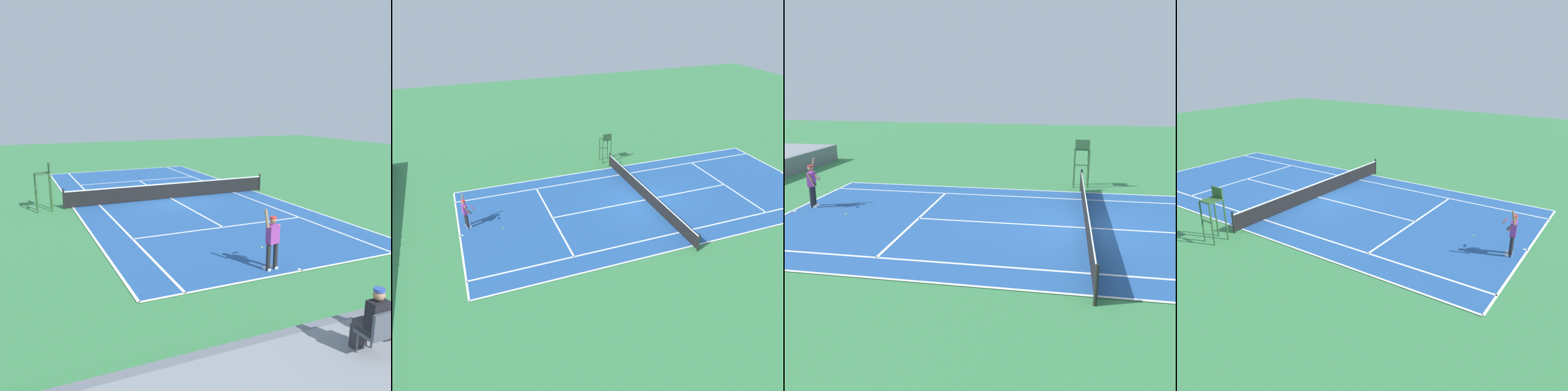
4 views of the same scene
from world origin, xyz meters
TOP-DOWN VIEW (x-y plane):
  - ground_plane at (0.00, 0.00)m, footprint 80.00×80.00m
  - court at (0.00, 0.00)m, footprint 11.08×23.88m
  - net at (0.00, 0.00)m, footprint 11.98×0.10m
  - spectator_seated_6 at (2.94, 17.44)m, footprint 0.44×0.60m
  - tennis_player at (0.83, 11.36)m, footprint 0.75×0.73m
  - tennis_ball at (-0.06, 9.43)m, footprint 0.07×0.07m
  - umpire_chair at (6.83, 0.00)m, footprint 0.77×0.77m

SIDE VIEW (x-z plane):
  - ground_plane at x=0.00m, z-range 0.00..0.00m
  - court at x=0.00m, z-range 0.00..0.02m
  - tennis_ball at x=-0.06m, z-range 0.00..0.07m
  - net at x=0.00m, z-range -0.01..1.06m
  - tennis_player at x=0.83m, z-range -0.05..2.04m
  - umpire_chair at x=6.83m, z-range 0.34..2.78m
  - spectator_seated_6 at x=2.94m, z-range 1.01..2.27m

